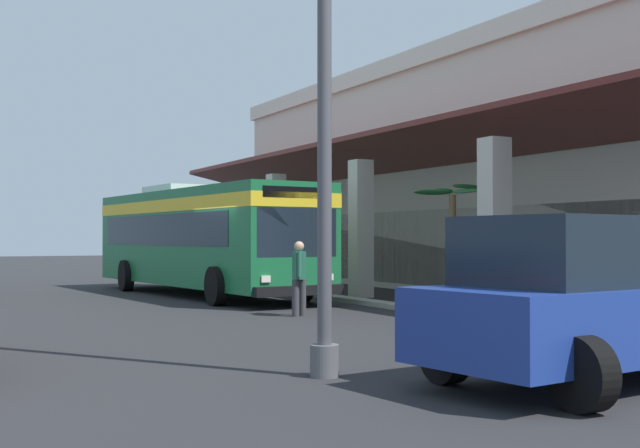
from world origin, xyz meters
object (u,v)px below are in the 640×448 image
object	(u,v)px
transit_bus	(202,233)
pedestrian	(299,274)
parked_suv_blue	(599,297)
potted_palm	(453,280)
lot_light_pole	(324,12)

from	to	relation	value
transit_bus	pedestrian	bearing A→B (deg)	-1.98
parked_suv_blue	pedestrian	size ratio (longest dim) A/B	3.05
parked_suv_blue	potted_palm	xyz separation A→B (m)	(-8.66, 4.26, -0.30)
potted_palm	parked_suv_blue	bearing A→B (deg)	-26.21
potted_palm	lot_light_pole	distance (m)	10.50
transit_bus	parked_suv_blue	distance (m)	16.24
potted_palm	lot_light_pole	world-z (taller)	lot_light_pole
pedestrian	potted_palm	distance (m)	3.89
pedestrian	potted_palm	xyz separation A→B (m)	(0.37, 3.87, -0.20)
transit_bus	lot_light_pole	distance (m)	15.01
transit_bus	pedestrian	world-z (taller)	transit_bus
parked_suv_blue	lot_light_pole	size ratio (longest dim) A/B	0.59
parked_suv_blue	lot_light_pole	xyz separation A→B (m)	(-1.84, -2.75, 3.53)
pedestrian	transit_bus	bearing A→B (deg)	178.02
potted_palm	lot_light_pole	size ratio (longest dim) A/B	0.36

